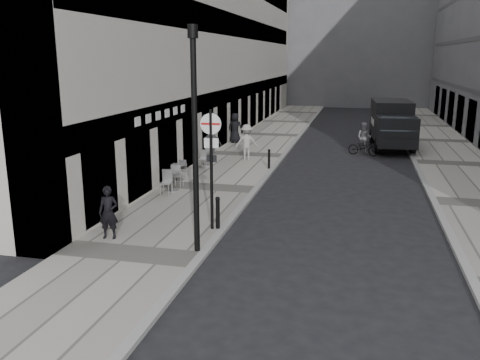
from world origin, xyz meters
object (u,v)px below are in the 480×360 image
(panel_van, at_px, (392,122))
(sign_post, at_px, (211,154))
(walking_man, at_px, (108,213))
(cyclist, at_px, (364,143))
(lamppost, at_px, (195,130))

(panel_van, bearing_deg, sign_post, -113.42)
(walking_man, relative_size, cyclist, 0.86)
(lamppost, bearing_deg, panel_van, 72.23)
(panel_van, xyz_separation_m, cyclist, (-1.63, -2.89, -0.86))
(lamppost, bearing_deg, walking_man, 173.02)
(sign_post, xyz_separation_m, lamppost, (0.12, -1.91, 0.99))
(walking_man, relative_size, lamppost, 0.26)
(sign_post, height_order, cyclist, sign_post)
(sign_post, bearing_deg, panel_van, 67.16)
(cyclist, bearing_deg, sign_post, -93.66)
(sign_post, distance_m, panel_van, 18.53)
(walking_man, relative_size, panel_van, 0.26)
(sign_post, height_order, panel_van, sign_post)
(sign_post, bearing_deg, lamppost, -89.23)
(sign_post, relative_size, panel_van, 0.62)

